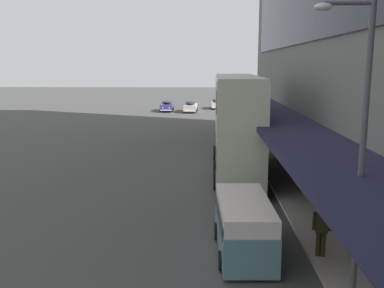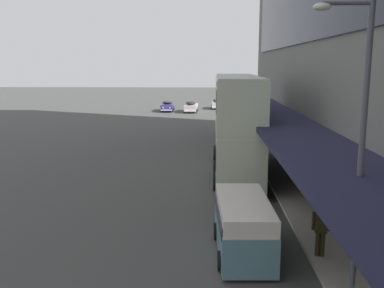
{
  "view_description": "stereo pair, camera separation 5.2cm",
  "coord_description": "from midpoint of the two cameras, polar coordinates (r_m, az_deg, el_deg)",
  "views": [
    {
      "loc": [
        2.42,
        -6.84,
        6.56
      ],
      "look_at": [
        1.61,
        18.9,
        1.78
      ],
      "focal_mm": 40.0,
      "sensor_mm": 36.0,
      "label": 1
    },
    {
      "loc": [
        2.47,
        -6.84,
        6.56
      ],
      "look_at": [
        1.61,
        18.9,
        1.78
      ],
      "focal_mm": 40.0,
      "sensor_mm": 36.0,
      "label": 2
    }
  ],
  "objects": [
    {
      "name": "transit_bus_kerbside_front",
      "position": [
        25.77,
        5.88,
        2.97
      ],
      "size": [
        2.86,
        11.53,
        5.93
      ],
      "color": "beige",
      "rests_on": "ground"
    },
    {
      "name": "sedan_oncoming_rear",
      "position": [
        65.16,
        3.39,
        5.41
      ],
      "size": [
        2.0,
        4.28,
        1.59
      ],
      "color": "beige",
      "rests_on": "ground"
    },
    {
      "name": "sedan_lead_near",
      "position": [
        60.44,
        -0.22,
        5.05
      ],
      "size": [
        1.95,
        4.81,
        1.62
      ],
      "color": "beige",
      "rests_on": "ground"
    },
    {
      "name": "sedan_second_mid",
      "position": [
        61.62,
        -3.38,
        5.11
      ],
      "size": [
        1.84,
        4.49,
        1.55
      ],
      "color": "navy",
      "rests_on": "ground"
    },
    {
      "name": "vw_van",
      "position": [
        15.39,
        6.79,
        -10.36
      ],
      "size": [
        2.01,
        4.6,
        1.96
      ],
      "color": "slate",
      "rests_on": "ground"
    },
    {
      "name": "pedestrian_at_kerb",
      "position": [
        15.29,
        16.8,
        -10.56
      ],
      "size": [
        0.61,
        0.33,
        1.86
      ],
      "color": "#2B2613",
      "rests_on": "sidewalk_kerb"
    },
    {
      "name": "street_lamp",
      "position": [
        11.7,
        21.08,
        0.77
      ],
      "size": [
        1.5,
        0.28,
        7.98
      ],
      "color": "#4C4C51",
      "rests_on": "sidewalk_kerb"
    }
  ]
}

